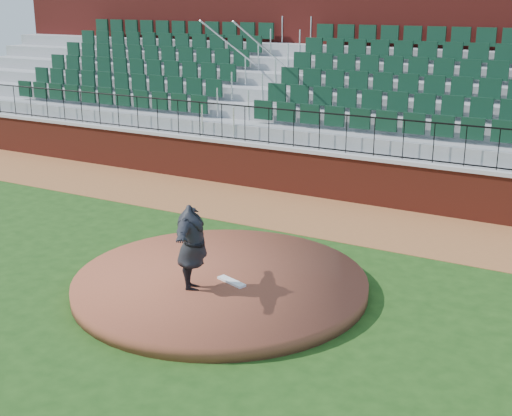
{
  "coord_description": "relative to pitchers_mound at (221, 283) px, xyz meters",
  "views": [
    {
      "loc": [
        6.37,
        -9.75,
        5.28
      ],
      "look_at": [
        0.0,
        1.5,
        1.3
      ],
      "focal_mm": 48.52,
      "sensor_mm": 36.0,
      "label": 1
    }
  ],
  "objects": [
    {
      "name": "pitching_rubber",
      "position": [
        0.32,
        -0.12,
        0.15
      ],
      "size": [
        0.65,
        0.35,
        0.04
      ],
      "primitive_type": "cube",
      "rotation": [
        0.0,
        0.0,
        -0.32
      ],
      "color": "white",
      "rests_on": "pitchers_mound"
    },
    {
      "name": "seating_stands",
      "position": [
        0.1,
        9.4,
        2.18
      ],
      "size": [
        34.0,
        5.1,
        4.6
      ],
      "primitive_type": null,
      "color": "gray",
      "rests_on": "ground"
    },
    {
      "name": "warning_track",
      "position": [
        0.1,
        5.08,
        -0.12
      ],
      "size": [
        34.0,
        3.2,
        0.01
      ],
      "primitive_type": "cube",
      "color": "brown",
      "rests_on": "ground"
    },
    {
      "name": "ground",
      "position": [
        0.1,
        -0.32,
        -0.12
      ],
      "size": [
        90.0,
        90.0,
        0.0
      ],
      "primitive_type": "plane",
      "color": "#1B4012",
      "rests_on": "ground"
    },
    {
      "name": "pitchers_mound",
      "position": [
        0.0,
        0.0,
        0.0
      ],
      "size": [
        5.49,
        5.49,
        0.25
      ],
      "primitive_type": "cylinder",
      "color": "brown",
      "rests_on": "ground"
    },
    {
      "name": "concourse_wall",
      "position": [
        0.1,
        12.2,
        2.62
      ],
      "size": [
        34.0,
        0.5,
        5.5
      ],
      "primitive_type": "cube",
      "color": "maroon",
      "rests_on": "ground"
    },
    {
      "name": "field_wall",
      "position": [
        0.1,
        6.68,
        0.47
      ],
      "size": [
        34.0,
        0.35,
        1.2
      ],
      "primitive_type": "cube",
      "color": "maroon",
      "rests_on": "ground"
    },
    {
      "name": "wall_railing",
      "position": [
        0.1,
        6.68,
        1.67
      ],
      "size": [
        34.0,
        0.05,
        1.0
      ],
      "primitive_type": null,
      "color": "black",
      "rests_on": "wall_cap"
    },
    {
      "name": "pitcher",
      "position": [
        -0.15,
        -0.68,
        0.91
      ],
      "size": [
        1.38,
        1.95,
        1.57
      ],
      "primitive_type": "imported",
      "rotation": [
        0.0,
        0.0,
        2.06
      ],
      "color": "black",
      "rests_on": "pitchers_mound"
    },
    {
      "name": "wall_cap",
      "position": [
        0.1,
        6.68,
        1.12
      ],
      "size": [
        34.0,
        0.45,
        0.1
      ],
      "primitive_type": "cube",
      "color": "#B7B7B7",
      "rests_on": "field_wall"
    }
  ]
}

